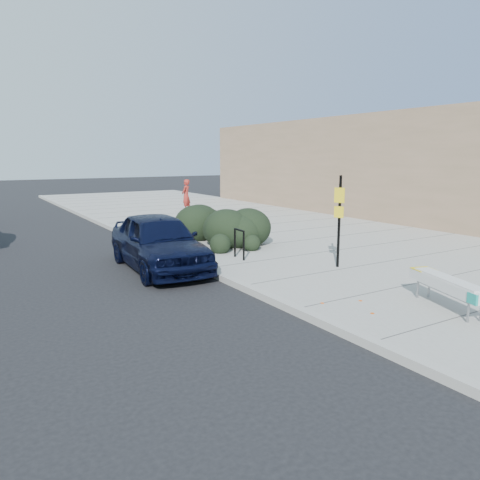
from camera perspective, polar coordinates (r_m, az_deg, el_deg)
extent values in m
plane|color=black|center=(11.19, 0.81, -6.26)|extent=(120.00, 120.00, 0.00)
cube|color=gray|center=(18.33, 7.25, 0.41)|extent=(11.20, 50.00, 0.15)
cube|color=#9E9E99|center=(15.50, -9.12, -1.40)|extent=(0.22, 50.00, 0.17)
cylinder|color=gray|center=(9.64, 26.05, -7.91)|extent=(0.05, 0.05, 0.39)
cylinder|color=gray|center=(10.84, 20.85, -5.58)|extent=(0.05, 0.05, 0.39)
cylinder|color=gray|center=(11.00, 22.05, -5.45)|extent=(0.05, 0.05, 0.39)
cylinder|color=gray|center=(10.18, 23.36, -5.79)|extent=(0.53, 1.50, 0.04)
cylinder|color=gray|center=(10.35, 24.60, -5.63)|extent=(0.53, 1.50, 0.04)
cube|color=#B2B2B2|center=(10.23, 24.04, -4.97)|extent=(1.05, 2.09, 0.22)
cube|color=yellow|center=(10.84, 21.51, -3.33)|extent=(0.53, 0.53, 0.02)
cube|color=teal|center=(9.41, 26.48, -6.44)|extent=(0.12, 0.24, 0.19)
cylinder|color=black|center=(13.66, 0.46, -0.72)|extent=(0.06, 0.06, 0.86)
cylinder|color=black|center=(14.14, -0.62, -0.35)|extent=(0.06, 0.06, 0.86)
cylinder|color=black|center=(13.82, -0.09, 1.23)|extent=(0.09, 0.56, 0.06)
cube|color=black|center=(13.00, 11.99, 2.19)|extent=(0.08, 0.08, 2.52)
cube|color=yellow|center=(12.88, 12.03, 5.36)|extent=(0.14, 0.27, 0.41)
cube|color=yellow|center=(12.92, 11.96, 3.35)|extent=(0.13, 0.26, 0.31)
ellipsoid|color=black|center=(16.53, -2.58, 2.20)|extent=(3.24, 4.28, 1.44)
imported|color=black|center=(13.36, -9.90, -0.17)|extent=(2.18, 4.81, 1.60)
imported|color=maroon|center=(25.86, -6.60, 5.41)|extent=(0.77, 0.74, 1.77)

